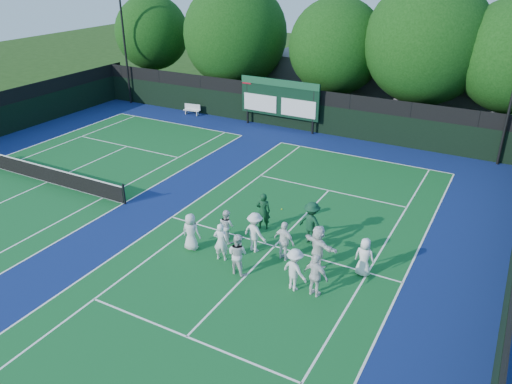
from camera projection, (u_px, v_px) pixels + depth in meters
The scene contains 31 objects.
ground at pixel (264, 258), 20.62m from camera, with size 120.00×120.00×0.00m, color #1B3A10.
court_apron at pixel (163, 215), 24.01m from camera, with size 34.00×32.00×0.01m, color navy.
near_court at pixel (274, 246), 21.40m from camera, with size 11.05×23.85×0.01m.
left_court at pixel (48, 182), 27.47m from camera, with size 11.05×23.85×0.01m.
back_fence at pixel (294, 110), 35.30m from camera, with size 34.00×0.08×3.00m.
divider_fence_right at pixel (512, 280), 16.93m from camera, with size 0.08×32.00×3.00m.
scoreboard at pixel (279, 98), 35.05m from camera, with size 6.00×0.21×3.55m.
clubhouse at pixel (383, 84), 39.63m from camera, with size 18.00×6.00×4.00m, color #5B5B60.
light_pole_left at pixel (123, 25), 39.43m from camera, with size 1.20×0.30×10.12m.
tennis_net at pixel (46, 174), 27.26m from camera, with size 11.30×0.10×1.10m.
bench at pixel (192, 109), 38.84m from camera, with size 1.36×0.54×0.84m.
tree_a at pixel (154, 34), 43.08m from camera, with size 6.28×6.28×8.40m.
tree_b at pixel (237, 37), 39.29m from camera, with size 8.18×8.18×9.76m.
tree_c at pixel (339, 49), 35.74m from camera, with size 6.87×6.87×8.82m.
tree_d at pixel (430, 45), 32.72m from camera, with size 8.23×8.23×10.27m.
tennis_ball_1 at pixel (315, 222), 23.33m from camera, with size 0.07×0.07×0.07m, color #C2E81B.
tennis_ball_3 at pixel (229, 229), 22.66m from camera, with size 0.07×0.07×0.07m, color #C2E81B.
tennis_ball_4 at pixel (282, 209), 24.47m from camera, with size 0.07×0.07×0.07m, color #C2E81B.
tennis_ball_5 at pixel (299, 270), 19.73m from camera, with size 0.07×0.07×0.07m, color #C2E81B.
player_front_0 at pixel (191, 232), 20.88m from camera, with size 0.81×0.53×1.66m, color silver.
player_front_1 at pixel (221, 242), 20.15m from camera, with size 0.61×0.40×1.67m, color white.
player_front_2 at pixel (238, 254), 19.29m from camera, with size 0.84×0.65×1.72m, color silver.
player_front_3 at pixel (295, 270), 18.33m from camera, with size 1.11×0.64×1.71m, color silver.
player_front_4 at pixel (316, 276), 17.99m from camera, with size 1.00×0.42×1.71m, color white.
player_back_0 at pixel (226, 226), 21.49m from camera, with size 0.74×0.57×1.52m, color silver.
player_back_1 at pixel (255, 232), 20.72m from camera, with size 1.15×0.66×1.78m, color silver.
player_back_2 at pixel (284, 241), 20.16m from camera, with size 1.01×0.42×1.72m, color white.
player_back_3 at pixel (318, 246), 19.70m from camera, with size 1.68×0.54×1.82m, color white.
player_back_4 at pixel (364, 257), 19.20m from camera, with size 0.78×0.51×1.60m, color white.
coach_left at pixel (263, 211), 22.46m from camera, with size 0.64×0.42×1.76m, color #0F381E.
coach_right at pixel (312, 223), 21.32m from camera, with size 1.24×0.72×1.93m, color #103C23.
Camera 1 is at (8.09, -15.45, 11.33)m, focal length 35.00 mm.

